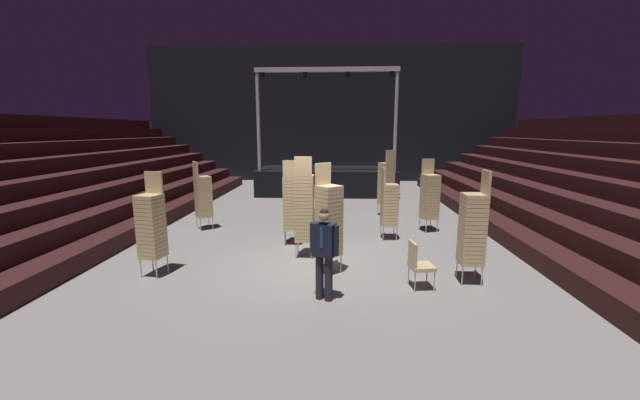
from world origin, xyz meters
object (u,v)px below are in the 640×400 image
Objects in this scene: chair_stack_aisle_left at (430,196)px; man_with_tie at (324,249)px; loose_chair_near_man at (418,262)px; equipment_road_case at (318,221)px; chair_stack_front_left at (304,207)px; chair_stack_mid_left at (386,183)px; stage_riser at (327,179)px; chair_stack_rear_centre at (291,202)px; chair_stack_mid_centre at (151,225)px; chair_stack_mid_right at (329,219)px; chair_stack_rear_right at (389,204)px; chair_stack_front_right at (203,196)px; chair_stack_rear_left at (473,228)px.

man_with_tie is at bearing 40.07° from chair_stack_aisle_left.
equipment_road_case is at bearing -160.94° from loose_chair_near_man.
chair_stack_front_left reaches higher than chair_stack_aisle_left.
stage_riser is at bearing 81.56° from chair_stack_mid_left.
chair_stack_aisle_left is at bearing 15.74° from chair_stack_rear_centre.
chair_stack_front_left is at bearing -134.88° from loose_chair_near_man.
chair_stack_aisle_left is (6.71, 3.93, 0.00)m from chair_stack_mid_centre.
equipment_road_case is 4.85m from loose_chair_near_man.
stage_riser reaches higher than chair_stack_aisle_left.
man_with_tie is at bearing -78.03° from chair_stack_rear_centre.
chair_stack_mid_right is 1.17× the size of chair_stack_rear_right.
equipment_road_case is (-2.34, -2.15, -0.92)m from chair_stack_mid_left.
chair_stack_front_left is 2.75× the size of equipment_road_case.
chair_stack_mid_centre is (0.28, -3.83, 0.04)m from chair_stack_front_right.
chair_stack_aisle_left reaches higher than chair_stack_front_right.
chair_stack_rear_centre reaches higher than chair_stack_rear_right.
chair_stack_mid_right is at bearing -83.19° from equipment_road_case.
chair_stack_front_left is 1.22m from chair_stack_mid_right.
chair_stack_front_right reaches higher than equipment_road_case.
chair_stack_mid_centre is at bearing 89.93° from chair_stack_rear_left.
chair_stack_mid_centre reaches higher than equipment_road_case.
equipment_road_case is at bearing -90.36° from stage_riser.
man_with_tie is at bearing -75.85° from chair_stack_front_left.
chair_stack_mid_left is 6.50m from loose_chair_near_man.
chair_stack_front_left is 2.62× the size of loose_chair_near_man.
loose_chair_near_man is at bearing 16.88° from chair_stack_front_right.
chair_stack_front_left reaches higher than chair_stack_mid_right.
chair_stack_mid_right reaches higher than chair_stack_aisle_left.
man_with_tie is 1.82× the size of loose_chair_near_man.
chair_stack_front_left is 1.16× the size of chair_stack_front_right.
chair_stack_rear_left is (6.91, -3.90, 0.08)m from chair_stack_front_right.
chair_stack_front_right is 0.89× the size of chair_stack_mid_left.
man_with_tie reaches higher than equipment_road_case.
stage_riser reaches higher than chair_stack_mid_centre.
chair_stack_mid_right is 1.04× the size of chair_stack_rear_left.
chair_stack_mid_left is at bearing -82.65° from man_with_tie.
chair_stack_mid_left reaches higher than chair_stack_rear_left.
chair_stack_front_left is 3.80m from chair_stack_rear_left.
equipment_road_case is (-0.43, 3.56, -0.92)m from chair_stack_mid_right.
chair_stack_front_left is 1.04× the size of chair_stack_mid_right.
chair_stack_rear_left is at bearing 18.15° from chair_stack_rear_right.
chair_stack_rear_centre is 4.31m from chair_stack_aisle_left.
chair_stack_front_right is 6.99m from chair_stack_aisle_left.
chair_stack_rear_right is at bearing -23.29° from equipment_road_case.
chair_stack_mid_right is (-1.91, -5.72, 0.00)m from chair_stack_mid_left.
chair_stack_rear_right is at bearing 174.38° from loose_chair_near_man.
chair_stack_front_left reaches higher than chair_stack_mid_centre.
man_with_tie is at bearing -26.67° from chair_stack_rear_right.
chair_stack_mid_left is at bearing 45.94° from chair_stack_rear_centre.
chair_stack_mid_right is at bearing -69.04° from man_with_tie.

